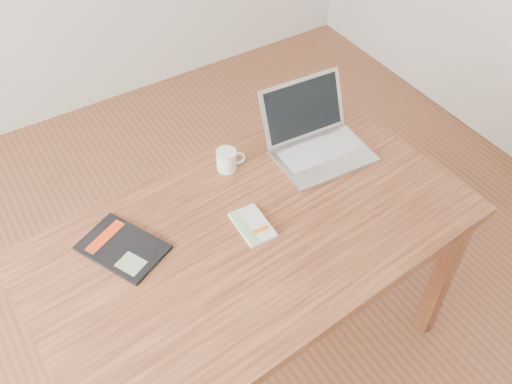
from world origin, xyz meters
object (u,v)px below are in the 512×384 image
coffee_mug (227,160)px  black_guidebook (123,248)px  white_guidebook (253,225)px  desk (253,249)px  laptop (316,139)px

coffee_mug → black_guidebook: bearing=-143.1°
white_guidebook → coffee_mug: (0.07, 0.28, 0.03)m
black_guidebook → coffee_mug: size_ratio=2.98×
desk → white_guidebook: size_ratio=9.08×
white_guidebook → coffee_mug: size_ratio=1.59×
laptop → desk: bearing=-147.9°
desk → white_guidebook: bearing=54.3°
coffee_mug → white_guidebook: bearing=-84.6°
white_guidebook → laptop: bearing=29.8°
desk → laptop: bearing=23.3°
black_guidebook → coffee_mug: (0.45, 0.14, 0.03)m
desk → coffee_mug: coffee_mug is taller
desk → laptop: size_ratio=4.21×
black_guidebook → laptop: bearing=-21.1°
white_guidebook → laptop: laptop is taller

